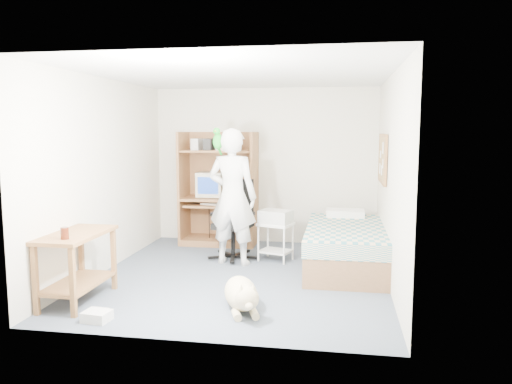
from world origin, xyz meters
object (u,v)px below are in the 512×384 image
office_chair (234,231)px  side_desk (77,256)px  computer_hutch (219,193)px  dog (242,294)px  bed (345,246)px  printer_cart (276,236)px  person (232,197)px

office_chair → side_desk: bearing=-113.2°
computer_hutch → dog: computer_hutch is taller
bed → dog: bearing=-120.8°
bed → computer_hutch: bearing=150.7°
dog → printer_cart: 2.00m
bed → person: 1.66m
person → side_desk: bearing=61.7°
side_desk → printer_cart: side_desk is taller
printer_cart → side_desk: bearing=-115.1°
computer_hutch → person: bearing=-68.2°
bed → printer_cart: bearing=167.8°
person → office_chair: bearing=-74.0°
computer_hutch → bed: computer_hutch is taller
side_desk → dog: 1.82m
printer_cart → dog: bearing=-74.9°
computer_hutch → printer_cart: 1.45m
dog → bed: bearing=39.0°
computer_hutch → person: (0.47, -1.18, 0.11)m
office_chair → printer_cart: 0.61m
side_desk → office_chair: (1.28, 2.07, -0.09)m
dog → office_chair: bearing=83.8°
computer_hutch → dog: 3.12m
side_desk → person: 2.24m
person → printer_cart: (0.56, 0.26, -0.57)m
bed → dog: size_ratio=2.04×
dog → side_desk: bearing=160.9°
dog → printer_cart: bearing=67.1°
side_desk → office_chair: size_ratio=0.89×
person → dog: person is taller
bed → side_desk: (-2.85, -1.82, 0.21)m
computer_hutch → person: size_ratio=0.97×
side_desk → person: bearing=53.1°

